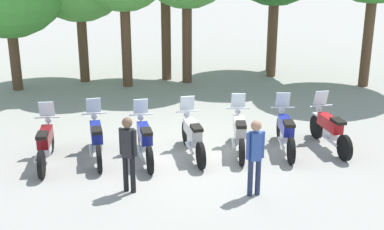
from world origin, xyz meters
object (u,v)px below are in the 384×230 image
Objects in this scene: motorcycle_4 at (239,132)px; motorcycle_6 at (330,129)px; motorcycle_3 at (193,136)px; motorcycle_0 at (45,143)px; motorcycle_1 at (96,138)px; motorcycle_2 at (145,139)px; person_0 at (128,149)px; person_1 at (255,153)px; motorcycle_5 at (285,131)px.

motorcycle_4 is 2.33m from motorcycle_6.
motorcycle_6 is at bearing -95.30° from motorcycle_3.
motorcycle_1 is (1.16, 0.25, 0.00)m from motorcycle_0.
motorcycle_4 is 1.01× the size of motorcycle_6.
motorcycle_3 is at bearing 102.14° from motorcycle_4.
motorcycle_0 is 1.01× the size of motorcycle_3.
motorcycle_1 is 3.52m from motorcycle_4.
motorcycle_6 is at bearing -89.44° from motorcycle_0.
person_0 is (-0.27, -1.72, 0.45)m from motorcycle_2.
motorcycle_0 is 1.33× the size of person_1.
motorcycle_0 is at bearing 84.89° from motorcycle_3.
motorcycle_1 is 1.00× the size of motorcycle_2.
person_0 reaches higher than motorcycle_3.
motorcycle_2 is at bearing 102.50° from motorcycle_4.
motorcycle_5 is at bearing -95.52° from motorcycle_3.
person_0 is at bearing 104.75° from motorcycle_6.
motorcycle_0 is 2.65m from person_0.
motorcycle_2 is 0.99× the size of motorcycle_4.
motorcycle_3 is at bearing -165.08° from person_1.
person_0 reaches higher than motorcycle_6.
person_0 reaches higher than motorcycle_1.
motorcycle_0 is 1.01× the size of motorcycle_6.
motorcycle_4 and motorcycle_5 have the same top height.
motorcycle_4 is (3.52, 0.23, 0.00)m from motorcycle_1.
motorcycle_5 and motorcycle_6 have the same top height.
motorcycle_0 is at bearing 85.64° from motorcycle_6.
motorcycle_3 is 3.52m from motorcycle_6.
motorcycle_0 is 3.52m from motorcycle_3.
person_1 is (-0.03, -2.38, 0.44)m from motorcycle_4.
motorcycle_2 is 3.54m from motorcycle_5.
motorcycle_0 is 5.87m from motorcycle_5.
motorcycle_0 is 7.03m from motorcycle_6.
motorcycle_2 is 1.80m from person_0.
motorcycle_6 is at bearing -93.72° from motorcycle_2.
motorcycle_0 is at bearing 97.62° from motorcycle_5.
motorcycle_0 and motorcycle_1 have the same top height.
motorcycle_3 is 2.35m from motorcycle_5.
motorcycle_6 is at bearing 138.20° from person_0.
motorcycle_4 is (4.68, 0.48, 0.00)m from motorcycle_0.
motorcycle_5 is (1.17, 0.01, 0.00)m from motorcycle_4.
motorcycle_3 and motorcycle_5 have the same top height.
motorcycle_0 is at bearing -103.63° from person_0.
motorcycle_0 is 1.00× the size of motorcycle_5.
person_1 is (3.49, -2.16, 0.44)m from motorcycle_1.
motorcycle_5 is at bearing 143.16° from person_0.
motorcycle_0 and motorcycle_5 have the same top height.
motorcycle_1 is at bearing 81.18° from motorcycle_3.
person_1 is at bearing -162.54° from motorcycle_3.
motorcycle_3 is 1.32× the size of person_1.
person_1 reaches higher than motorcycle_0.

